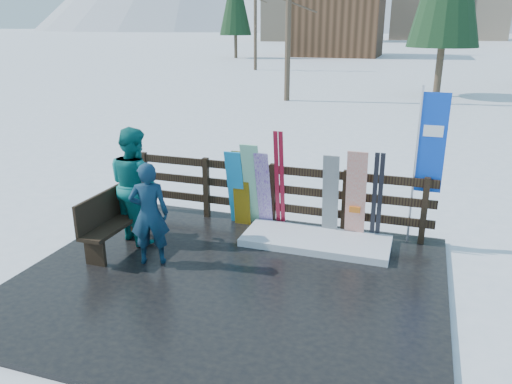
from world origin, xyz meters
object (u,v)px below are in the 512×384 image
(bench, at_px, (112,219))
(person_front, at_px, (149,214))
(person_back, at_px, (135,184))
(snowboard_1, at_px, (253,186))
(snowboard_5, at_px, (356,196))
(rental_flag, at_px, (428,149))
(snowboard_2, at_px, (241,189))
(snowboard_4, at_px, (330,197))
(snowboard_3, at_px, (264,190))
(snowboard_0, at_px, (236,188))

(bench, relative_size, person_front, 0.94)
(bench, bearing_deg, person_back, 72.38)
(snowboard_1, height_order, snowboard_5, snowboard_1)
(snowboard_1, height_order, person_back, person_back)
(person_front, bearing_deg, rental_flag, -174.13)
(snowboard_5, distance_m, person_back, 3.67)
(bench, bearing_deg, snowboard_2, 44.19)
(rental_flag, bearing_deg, snowboard_4, -169.60)
(bench, bearing_deg, snowboard_5, 23.47)
(snowboard_5, bearing_deg, person_back, -162.74)
(snowboard_4, bearing_deg, person_front, -142.64)
(snowboard_4, xyz_separation_m, person_front, (-2.40, -1.83, 0.06))
(rental_flag, bearing_deg, snowboard_2, -174.98)
(person_back, bearing_deg, person_front, 162.11)
(bench, distance_m, snowboard_4, 3.61)
(snowboard_2, bearing_deg, person_back, -143.59)
(snowboard_3, distance_m, rental_flag, 2.81)
(bench, height_order, rental_flag, rental_flag)
(person_back, bearing_deg, snowboard_4, -130.89)
(snowboard_3, bearing_deg, person_front, -123.58)
(snowboard_4, bearing_deg, snowboard_3, 180.00)
(rental_flag, bearing_deg, person_back, -163.38)
(bench, bearing_deg, snowboard_0, 46.08)
(person_back, bearing_deg, bench, 102.03)
(snowboard_0, xyz_separation_m, snowboard_1, (0.32, 0.00, 0.08))
(snowboard_2, bearing_deg, bench, -135.81)
(snowboard_5, bearing_deg, bench, -156.53)
(rental_flag, xyz_separation_m, person_back, (-4.55, -1.36, -0.64))
(bench, relative_size, snowboard_0, 1.04)
(snowboard_2, height_order, snowboard_4, snowboard_4)
(snowboard_0, bearing_deg, snowboard_4, 0.00)
(snowboard_2, xyz_separation_m, snowboard_4, (1.60, 0.00, 0.03))
(snowboard_5, xyz_separation_m, person_front, (-2.82, -1.83, 0.01))
(snowboard_3, distance_m, person_back, 2.20)
(bench, distance_m, person_back, 0.69)
(person_back, bearing_deg, snowboard_3, -120.51)
(snowboard_3, relative_size, snowboard_5, 0.94)
(snowboard_1, relative_size, person_back, 0.84)
(snowboard_1, distance_m, snowboard_3, 0.22)
(snowboard_5, height_order, person_front, person_front)
(snowboard_5, distance_m, rental_flag, 1.36)
(bench, xyz_separation_m, rental_flag, (4.70, 1.86, 1.09))
(snowboard_5, bearing_deg, snowboard_2, 180.00)
(snowboard_5, xyz_separation_m, person_back, (-3.50, -1.09, 0.18))
(snowboard_2, height_order, rental_flag, rental_flag)
(snowboard_0, height_order, snowboard_2, same)
(bench, bearing_deg, rental_flag, 21.54)
(snowboard_3, bearing_deg, person_back, -150.15)
(snowboard_1, bearing_deg, snowboard_5, -0.00)
(rental_flag, distance_m, person_front, 4.47)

